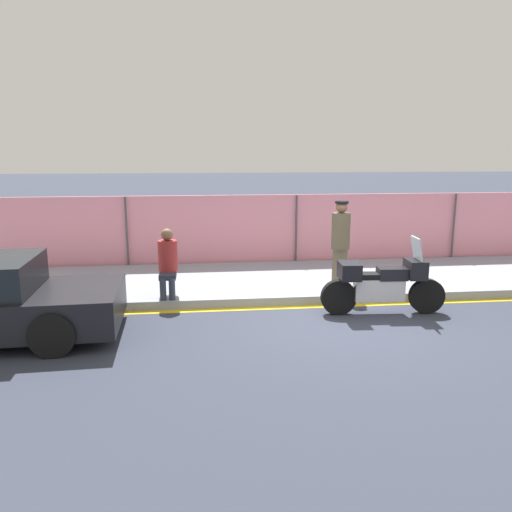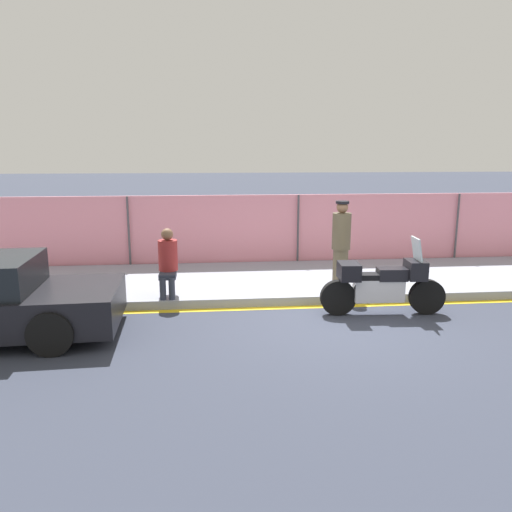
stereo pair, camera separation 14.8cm
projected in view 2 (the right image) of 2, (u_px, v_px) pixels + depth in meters
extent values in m
plane|color=#333847|center=(338.00, 320.00, 8.86)|extent=(120.00, 120.00, 0.00)
cube|color=#8E93A3|center=(310.00, 280.00, 11.26)|extent=(31.29, 3.22, 0.17)
cube|color=gold|center=(328.00, 306.00, 9.62)|extent=(31.29, 0.18, 0.01)
cube|color=pink|center=(297.00, 231.00, 12.74)|extent=(29.72, 0.08, 1.87)
cylinder|color=#4C4C51|center=(129.00, 234.00, 12.24)|extent=(0.05, 0.05, 1.87)
cylinder|color=#4C4C51|center=(298.00, 232.00, 12.64)|extent=(0.05, 0.05, 1.87)
cylinder|color=#4C4C51|center=(457.00, 229.00, 13.04)|extent=(0.05, 0.05, 1.87)
cylinder|color=black|center=(427.00, 297.00, 9.13)|extent=(0.66, 0.18, 0.65)
cylinder|color=black|center=(338.00, 298.00, 9.08)|extent=(0.66, 0.18, 0.65)
cube|color=silver|center=(378.00, 290.00, 9.07)|extent=(0.92, 0.34, 0.41)
cube|color=black|center=(392.00, 274.00, 9.02)|extent=(0.54, 0.34, 0.22)
cube|color=black|center=(374.00, 276.00, 9.02)|extent=(0.62, 0.32, 0.10)
cube|color=black|center=(415.00, 270.00, 9.01)|extent=(0.35, 0.50, 0.34)
cube|color=silver|center=(417.00, 249.00, 8.93)|extent=(0.13, 0.43, 0.42)
cube|color=black|center=(349.00, 271.00, 8.98)|extent=(0.39, 0.53, 0.30)
cylinder|color=brown|center=(340.00, 267.00, 10.50)|extent=(0.32, 0.32, 0.76)
cylinder|color=brown|center=(342.00, 231.00, 10.35)|extent=(0.39, 0.39, 0.76)
sphere|color=brown|center=(342.00, 207.00, 10.24)|extent=(0.24, 0.24, 0.24)
cylinder|color=black|center=(343.00, 202.00, 10.22)|extent=(0.28, 0.28, 0.05)
cylinder|color=#2D3342|center=(163.00, 289.00, 9.43)|extent=(0.12, 0.12, 0.42)
cylinder|color=#2D3342|center=(172.00, 289.00, 9.45)|extent=(0.12, 0.12, 0.42)
cube|color=#2D3342|center=(168.00, 275.00, 9.60)|extent=(0.32, 0.42, 0.10)
cylinder|color=maroon|center=(168.00, 255.00, 9.74)|extent=(0.38, 0.38, 0.60)
sphere|color=brown|center=(167.00, 234.00, 9.65)|extent=(0.23, 0.23, 0.23)
cylinder|color=black|center=(76.00, 299.00, 8.94)|extent=(0.68, 0.25, 0.67)
cylinder|color=black|center=(51.00, 333.00, 7.27)|extent=(0.68, 0.25, 0.67)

